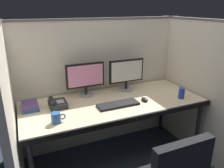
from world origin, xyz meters
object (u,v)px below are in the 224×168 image
Objects in this scene: desk at (114,106)px; monitor_right at (126,73)px; book_stack at (30,106)px; computer_mouse at (145,99)px; monitor_left at (85,77)px; desk_phone at (57,104)px; soda_can at (182,93)px; coffee_mug at (56,118)px; keyboard_main at (118,104)px.

desk is 0.46m from monitor_right.
book_stack is (-1.10, -0.09, -0.19)m from monitor_right.
monitor_left is at bearing 143.17° from computer_mouse.
soda_can is at bearing -14.06° from desk_phone.
monitor_left reaches higher than desk_phone.
desk is at bearing -52.71° from monitor_left.
soda_can is at bearing -0.14° from coffee_mug.
soda_can is at bearing -8.71° from keyboard_main.
monitor_right reaches higher than soda_can.
keyboard_main is 0.65m from coffee_mug.
computer_mouse is 0.51× the size of desk_phone.
keyboard_main is 2.01× the size of book_stack.
soda_can is 1.35m from coffee_mug.
soda_can is at bearing -27.88° from monitor_left.
coffee_mug is (-0.64, -0.11, 0.04)m from keyboard_main.
desk_phone is at bearing -170.17° from monitor_right.
soda_can reaches higher than desk.
keyboard_main is 2.26× the size of desk_phone.
soda_can is (0.71, -0.20, 0.11)m from desk.
book_stack is (-0.83, 0.18, 0.08)m from desk.
monitor_right is at bearing 95.26° from computer_mouse.
desk is 10.00× the size of desk_phone.
book_stack is (-0.61, -0.11, -0.19)m from monitor_left.
desk is at bearing -135.80° from monitor_right.
monitor_right reaches higher than keyboard_main.
keyboard_main is 0.61m from desk_phone.
desk_phone is 0.26m from book_stack.
computer_mouse is 0.95m from coffee_mug.
computer_mouse is 0.45× the size of book_stack.
desk_phone is at bearing 165.75° from computer_mouse.
coffee_mug is at bearing 179.86° from soda_can.
computer_mouse is at bearing -14.09° from book_stack.
keyboard_main is at bearing -20.33° from desk_phone.
monitor_left reaches higher than computer_mouse.
desk_phone is (-0.57, 0.12, 0.08)m from desk.
book_stack is at bearing 166.47° from desk_phone.
desk_phone reaches higher than book_stack.
computer_mouse is at bearing -14.25° from desk_phone.
monitor_left is at bearing 127.29° from desk.
desk is 0.85m from book_stack.
monitor_right reaches higher than book_stack.
monitor_left is (-0.22, 0.29, 0.27)m from desk.
keyboard_main is at bearing 178.02° from computer_mouse.
coffee_mug is at bearing -152.97° from monitor_right.
desk_phone is (-0.85, -0.15, -0.18)m from monitor_right.
soda_can is at bearing -46.90° from monitor_right.
monitor_left is 1.00× the size of keyboard_main.
keyboard_main is (0.00, -0.09, 0.06)m from desk.
monitor_right is at bearing -2.81° from monitor_left.
monitor_left reaches higher than coffee_mug.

